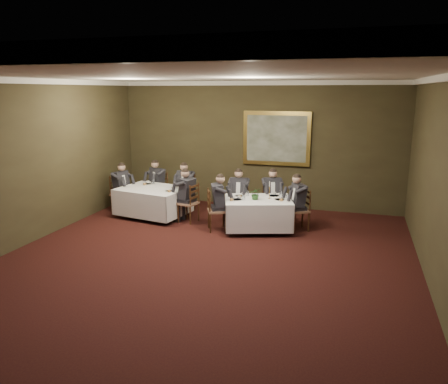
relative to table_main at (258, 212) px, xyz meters
The scene contains 29 objects.
ground 2.84m from the table_main, 101.24° to the right, with size 10.00×10.00×0.00m, color black.
ceiling 4.15m from the table_main, 101.24° to the right, with size 8.00×10.00×0.10m, color silver.
back_wall 2.65m from the table_main, 103.70° to the left, with size 8.00×0.10×3.50m, color #352C1A.
left_wall 5.47m from the table_main, 148.80° to the right, with size 0.10×10.00×3.50m, color #352C1A.
right_wall 4.60m from the table_main, 38.59° to the right, with size 0.10×10.00×3.50m, color #352C1A.
crown_molding 4.10m from the table_main, 101.24° to the right, with size 8.00×10.00×0.12m.
table_main is the anchor object (origin of this frame).
table_second 2.90m from the table_main, behind, with size 1.92×1.59×0.67m.
chair_main_backleft 0.91m from the table_main, 135.15° to the left, with size 0.48×0.46×1.00m.
diner_main_backleft 0.89m from the table_main, 135.63° to the left, with size 0.45×0.52×1.35m.
chair_main_backright 0.91m from the table_main, 80.21° to the left, with size 0.56×0.55×1.00m.
diner_main_backright 0.89m from the table_main, 79.83° to the left, with size 0.54×0.59×1.35m.
chair_main_endleft 0.99m from the table_main, 162.18° to the right, with size 0.57×0.58×1.00m.
diner_main_endleft 0.97m from the table_main, 162.27° to the right, with size 0.60×0.57×1.35m.
chair_main_endright 0.99m from the table_main, 17.87° to the left, with size 0.58×0.59×1.00m.
diner_main_endright 0.97m from the table_main, 17.73° to the left, with size 0.61×0.58×1.35m.
chair_sec_backleft 3.43m from the table_main, 158.20° to the left, with size 0.58×0.57×1.00m.
diner_sec_backleft 3.43m from the table_main, 158.39° to the left, with size 0.56×0.60×1.35m.
chair_sec_backright 2.54m from the table_main, 153.90° to the left, with size 0.46×0.44×1.00m.
diner_sec_backright 2.53m from the table_main, 154.14° to the left, with size 0.43×0.50×1.35m.
chair_sec_endright 1.82m from the table_main, behind, with size 0.50×0.52×1.00m.
diner_sec_endright 1.83m from the table_main, behind, with size 0.55×0.49×1.35m.
chair_sec_endleft 3.99m from the table_main, behind, with size 0.51×0.53×1.00m.
diner_sec_endleft 3.98m from the table_main, behind, with size 0.56×0.50×1.35m.
centerpiece 0.47m from the table_main, 119.32° to the right, with size 0.27×0.23×0.30m, color #2D5926.
candlestick 0.54m from the table_main, 23.75° to the left, with size 0.06×0.06×0.43m.
place_setting_table_main 0.60m from the table_main, 154.60° to the left, with size 0.33×0.31×0.14m.
place_setting_table_second 3.34m from the table_main, 166.31° to the left, with size 0.33×0.31×0.14m.
painting 2.65m from the table_main, 90.00° to the left, with size 1.86×0.09×1.48m.
Camera 1 is at (2.71, -6.96, 3.25)m, focal length 35.00 mm.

